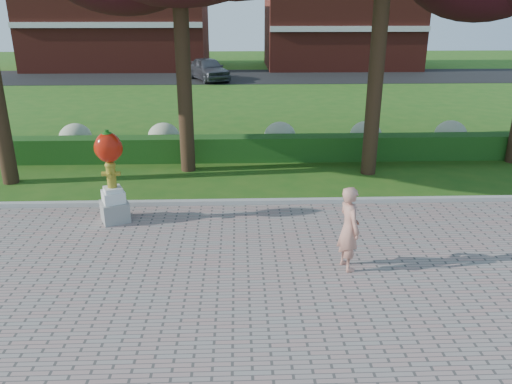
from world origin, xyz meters
TOP-DOWN VIEW (x-y plane):
  - ground at (0.00, 0.00)m, footprint 100.00×100.00m
  - curb at (0.00, 3.00)m, footprint 40.00×0.18m
  - lawn_hedge at (0.00, 7.00)m, footprint 24.00×0.70m
  - hydrangea_row at (0.57, 8.00)m, footprint 20.10×1.10m
  - street at (0.00, 28.00)m, footprint 50.00×8.00m
  - building_left at (-10.00, 34.00)m, footprint 14.00×8.00m
  - building_right at (8.00, 34.00)m, footprint 12.00×8.00m
  - hydrant_sculpture at (-3.34, 2.04)m, footprint 0.78×0.78m
  - woman at (1.62, -0.38)m, footprint 0.53×0.68m
  - parked_car at (-2.45, 26.01)m, footprint 3.48×4.84m

SIDE VIEW (x-z plane):
  - ground at x=0.00m, z-range 0.00..0.00m
  - street at x=0.00m, z-range 0.00..0.02m
  - curb at x=0.00m, z-range 0.00..0.15m
  - lawn_hedge at x=0.00m, z-range 0.00..0.80m
  - hydrangea_row at x=0.57m, z-range 0.06..1.04m
  - parked_car at x=-2.45m, z-range 0.02..1.55m
  - woman at x=1.62m, z-range 0.04..1.69m
  - hydrant_sculpture at x=-3.34m, z-range 0.10..2.28m
  - building_right at x=8.00m, z-range 0.00..6.40m
  - building_left at x=-10.00m, z-range 0.00..7.00m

